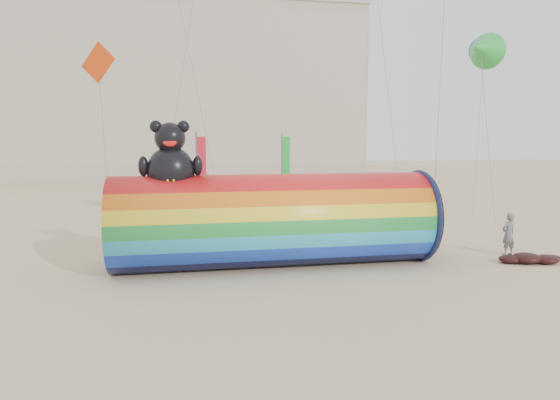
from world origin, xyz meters
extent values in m
plane|color=#CCB58C|center=(0.00, 0.00, 0.00)|extent=(160.00, 160.00, 0.00)
cube|color=#B7AD99|center=(-12.00, 46.00, 10.00)|extent=(60.00, 15.00, 20.00)
cube|color=#28303D|center=(-12.00, 38.44, 10.50)|extent=(59.50, 0.12, 17.00)
cube|color=#B2ADA0|center=(-12.00, 46.00, 20.30)|extent=(60.40, 15.40, 0.60)
cylinder|color=red|center=(0.13, 0.65, 1.75)|extent=(11.98, 3.49, 3.49)
torus|color=#0F1438|center=(6.00, 0.65, 1.75)|extent=(0.24, 3.66, 3.66)
cylinder|color=black|center=(6.14, 0.65, 1.75)|extent=(0.06, 3.46, 3.46)
ellipsoid|color=black|center=(-3.67, 0.65, 3.64)|extent=(1.71, 1.53, 1.80)
ellipsoid|color=#F4FB1A|center=(-3.67, 0.11, 3.54)|extent=(0.88, 0.38, 0.77)
sphere|color=black|center=(-3.67, 0.65, 4.84)|extent=(1.10, 1.10, 1.10)
sphere|color=black|center=(-4.15, 0.65, 5.24)|extent=(0.44, 0.44, 0.44)
sphere|color=black|center=(-3.19, 0.65, 5.24)|extent=(0.44, 0.44, 0.44)
ellipsoid|color=red|center=(-3.67, 0.21, 4.69)|extent=(0.48, 0.18, 0.31)
ellipsoid|color=black|center=(-4.62, 0.56, 3.84)|extent=(0.36, 0.36, 0.72)
ellipsoid|color=black|center=(-2.72, 0.56, 3.84)|extent=(0.36, 0.36, 0.72)
imported|color=slate|center=(9.94, 0.44, 0.88)|extent=(0.72, 0.55, 1.76)
ellipsoid|color=#360C09|center=(9.80, -0.93, 0.20)|extent=(1.17, 0.99, 0.41)
ellipsoid|color=#360C09|center=(10.50, -1.13, 0.17)|extent=(0.99, 0.84, 0.34)
ellipsoid|color=#360C09|center=(9.20, -0.78, 0.16)|extent=(0.91, 0.77, 0.32)
ellipsoid|color=#360C09|center=(10.10, -0.53, 0.14)|extent=(0.78, 0.66, 0.27)
ellipsoid|color=#360C09|center=(11.00, -0.83, 0.13)|extent=(0.73, 0.62, 0.25)
cylinder|color=#59595E|center=(-4.35, 13.42, 2.60)|extent=(0.10, 0.10, 5.20)
cube|color=blue|center=(-4.04, 13.42, 2.65)|extent=(0.56, 0.06, 4.50)
cylinder|color=#59595E|center=(-2.41, 14.38, 2.60)|extent=(0.10, 0.10, 5.20)
cube|color=red|center=(-2.10, 14.38, 2.65)|extent=(0.56, 0.06, 4.50)
cylinder|color=#59595E|center=(3.86, 18.22, 2.60)|extent=(0.10, 0.10, 5.20)
cube|color=green|center=(4.17, 18.22, 2.65)|extent=(0.56, 0.06, 4.50)
cone|color=#1989C9|center=(15.16, 11.02, 10.19)|extent=(1.34, 1.34, 1.21)
cube|color=#E83F0C|center=(-6.82, 6.02, 8.14)|extent=(1.05, 0.06, 1.47)
cone|color=green|center=(9.48, 2.33, 8.63)|extent=(1.58, 1.58, 1.42)
camera|label=1|loc=(-3.19, -17.69, 4.86)|focal=32.00mm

